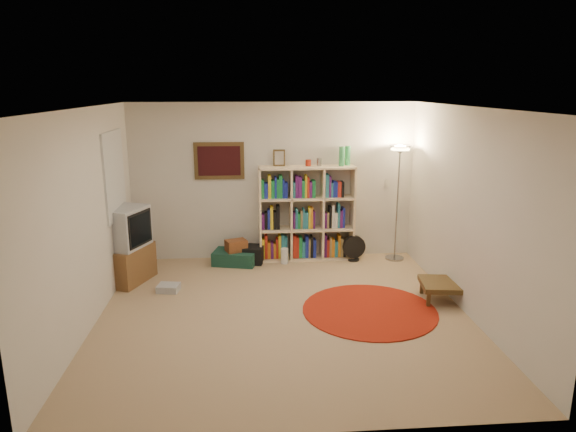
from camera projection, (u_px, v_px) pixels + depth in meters
name	position (u px, v px, depth m)	size (l,w,h in m)	color
room	(279.00, 215.00, 6.06)	(4.54, 4.54, 2.54)	tan
bookshelf	(305.00, 214.00, 8.24)	(1.52, 0.44, 1.82)	beige
floor_lamp	(399.00, 165.00, 7.98)	(0.40, 0.40, 1.85)	#959599
floor_fan	(354.00, 248.00, 8.22)	(0.37, 0.21, 0.42)	black
tv_stand	(126.00, 246.00, 7.28)	(0.76, 0.89, 1.09)	brown
dvd_box	(169.00, 288.00, 7.03)	(0.32, 0.28, 0.10)	#B1B1B6
suitcase	(235.00, 257.00, 8.10)	(0.74, 0.57, 0.21)	#14372C
wicker_basket	(236.00, 246.00, 8.05)	(0.37, 0.32, 0.18)	#612F18
duffel_bag	(251.00, 254.00, 8.16)	(0.45, 0.40, 0.27)	black
paper_towel	(284.00, 256.00, 8.12)	(0.15, 0.15, 0.25)	silver
red_rug	(369.00, 310.00, 6.42)	(1.68, 1.68, 0.01)	maroon
side_table	(443.00, 285.00, 6.69)	(0.63, 0.63, 0.26)	#432F17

